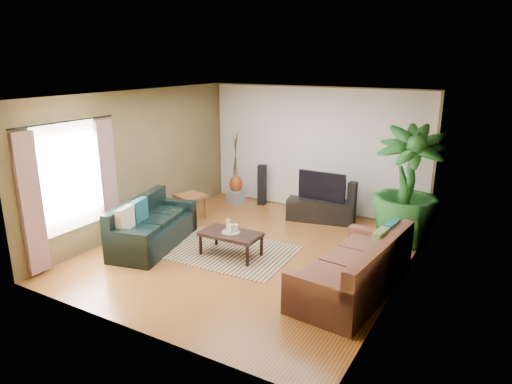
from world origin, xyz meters
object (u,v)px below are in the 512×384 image
Objects in this scene: tv_stand at (320,211)px; side_table at (191,207)px; sofa_right at (353,264)px; television at (322,186)px; speaker_left at (262,185)px; potted_plant at (407,186)px; vase at (236,184)px; speaker_right at (352,203)px; coffee_table at (231,244)px; pedestal at (236,197)px; sofa_left at (153,223)px.

side_table is at bearing -164.52° from tv_stand.
sofa_right is 1.63× the size of tv_stand.
speaker_left is (-1.61, 0.39, -0.29)m from television.
side_table is at bearing -151.75° from television.
tv_stand is 1.95m from potted_plant.
sofa_right reaches higher than side_table.
potted_plant is 3.95m from vase.
speaker_right reaches higher than tv_stand.
sofa_right is at bearing -6.55° from coffee_table.
pedestal is 0.58× the size of side_table.
speaker_right is 1.36m from potted_plant.
tv_stand is (-1.52, 2.54, -0.20)m from sofa_right.
sofa_left is 1.45m from side_table.
speaker_left is at bearing 171.68° from speaker_right.
potted_plant is at bearing -10.12° from television.
sofa_left reaches higher than coffee_table.
television reaches higher than speaker_left.
speaker_left is 1.85m from side_table.
coffee_table is at bearing -89.24° from sofa_right.
sofa_left is at bearing -89.17° from pedestal.
sofa_right is 2.99m from television.
potted_plant is 4.01m from pedestal.
speaker_right reaches higher than side_table.
potted_plant reaches higher than sofa_left.
sofa_left is 2.07× the size of speaker_left.
coffee_table is 2.02m from side_table.
sofa_left and sofa_right have the same top height.
tv_stand is 1.36× the size of television.
television is 1.81× the size of side_table.
speaker_left is at bearing -22.40° from sofa_left.
television is 1.68m from speaker_left.
speaker_left is at bearing 168.20° from potted_plant.
sofa_right is 4.30m from speaker_left.
potted_plant is at bearing -21.88° from tv_stand.
sofa_left reaches higher than tv_stand.
television is at bearing 72.35° from coffee_table.
sofa_right is at bearing -55.01° from speaker_left.
speaker_right is at bearing -155.65° from sofa_right.
television reaches higher than coffee_table.
side_table is (-0.23, -1.40, -0.19)m from vase.
pedestal is at bearing -120.52° from sofa_right.
speaker_left is at bearing 153.35° from tv_stand.
speaker_right is at bearing -18.29° from speaker_left.
side_table is at bearing -102.53° from sofa_right.
sofa_right is 1.04× the size of potted_plant.
coffee_table is 0.47× the size of potted_plant.
television is 0.69m from speaker_right.
side_table is (-2.38, -1.28, -0.48)m from television.
potted_plant reaches higher than sofa_right.
tv_stand reaches higher than coffee_table.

